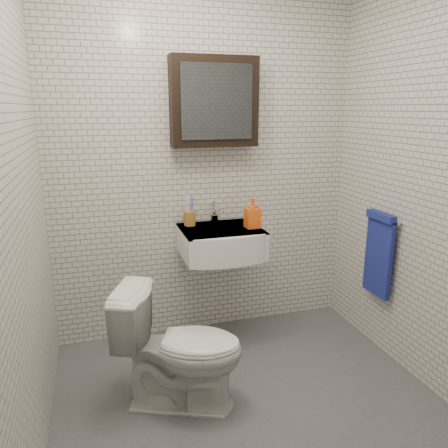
# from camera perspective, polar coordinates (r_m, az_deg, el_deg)

# --- Properties ---
(ground) EXTENTS (2.20, 2.00, 0.01)m
(ground) POSITION_cam_1_polar(r_m,az_deg,el_deg) (2.74, 3.45, -22.33)
(ground) COLOR #4C4F54
(ground) RESTS_ON ground
(room_shell) EXTENTS (2.22, 2.02, 2.51)m
(room_shell) POSITION_cam_1_polar(r_m,az_deg,el_deg) (2.19, 4.04, 9.81)
(room_shell) COLOR silver
(room_shell) RESTS_ON ground
(washbasin) EXTENTS (0.55, 0.50, 0.20)m
(washbasin) POSITION_cam_1_polar(r_m,az_deg,el_deg) (3.03, -0.21, -2.45)
(washbasin) COLOR white
(washbasin) RESTS_ON room_shell
(faucet) EXTENTS (0.06, 0.20, 0.15)m
(faucet) POSITION_cam_1_polar(r_m,az_deg,el_deg) (3.17, -1.22, 1.35)
(faucet) COLOR silver
(faucet) RESTS_ON washbasin
(mirror_cabinet) EXTENTS (0.60, 0.15, 0.60)m
(mirror_cabinet) POSITION_cam_1_polar(r_m,az_deg,el_deg) (3.08, -1.29, 15.64)
(mirror_cabinet) COLOR black
(mirror_cabinet) RESTS_ON room_shell
(towel_rail) EXTENTS (0.09, 0.30, 0.58)m
(towel_rail) POSITION_cam_1_polar(r_m,az_deg,el_deg) (3.14, 19.58, -3.30)
(towel_rail) COLOR silver
(towel_rail) RESTS_ON room_shell
(toothbrush_cup) EXTENTS (0.10, 0.10, 0.23)m
(toothbrush_cup) POSITION_cam_1_polar(r_m,az_deg,el_deg) (3.11, -4.50, 0.83)
(toothbrush_cup) COLOR #A46C29
(toothbrush_cup) RESTS_ON washbasin
(soap_bottle) EXTENTS (0.10, 0.10, 0.21)m
(soap_bottle) POSITION_cam_1_polar(r_m,az_deg,el_deg) (3.04, 3.72, 1.46)
(soap_bottle) COLOR #EC5918
(soap_bottle) RESTS_ON washbasin
(toilet) EXTENTS (0.80, 0.63, 0.71)m
(toilet) POSITION_cam_1_polar(r_m,az_deg,el_deg) (2.56, -5.73, -15.77)
(toilet) COLOR white
(toilet) RESTS_ON ground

